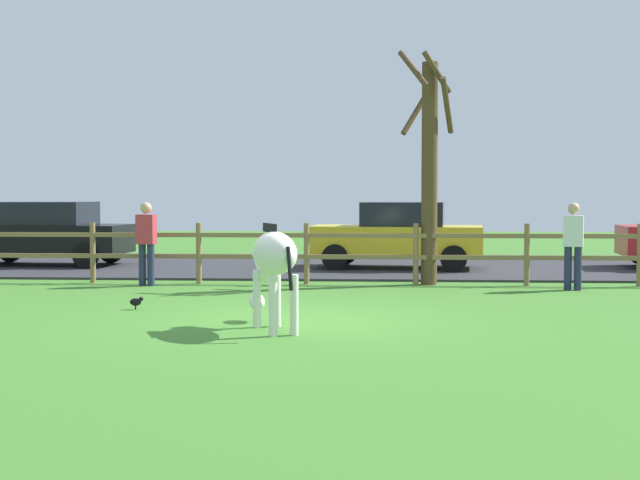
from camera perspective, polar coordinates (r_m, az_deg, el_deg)
The scene contains 10 objects.
ground_plane at distance 12.63m, azimuth -1.99°, elevation -5.21°, with size 60.00×60.00×0.00m, color #3D7528.
parking_asphalt at distance 21.85m, azimuth 0.37°, elevation -1.66°, with size 28.00×7.40×0.05m, color #2D2D33.
paddock_fence at distance 17.53m, azimuth -0.88°, elevation -0.60°, with size 21.82×0.11×1.22m.
bare_tree at distance 17.59m, azimuth 7.09°, elevation 4.84°, with size 1.15×1.23×4.64m.
zebra at distance 11.60m, azimuth -3.05°, elevation -1.34°, with size 0.99×1.84×1.41m.
crow_on_grass at distance 14.03m, azimuth -11.81°, elevation -3.93°, with size 0.21×0.10×0.20m.
parked_car_black at distance 22.68m, azimuth -17.24°, elevation 0.44°, with size 4.09×2.06×1.56m.
parked_car_yellow at distance 20.88m, azimuth 5.09°, elevation 0.36°, with size 4.15×2.21×1.56m.
visitor_left_of_tree at distance 17.56m, azimuth -11.18°, elevation 0.02°, with size 0.39×0.28×1.64m.
visitor_right_of_tree at distance 17.11m, azimuth 16.08°, elevation -0.12°, with size 0.41×0.31×1.64m.
Camera 1 is at (1.21, -12.44, 1.81)m, focal length 49.42 mm.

